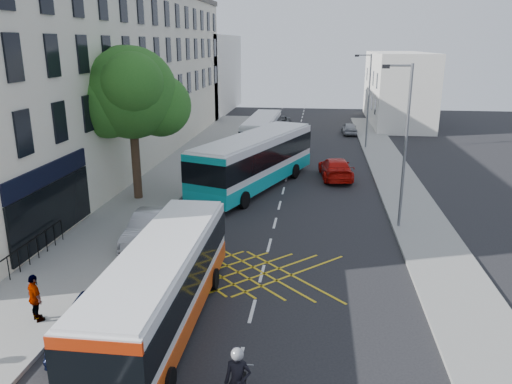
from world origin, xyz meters
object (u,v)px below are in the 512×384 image
(bus_mid, at_px, (255,160))
(parked_car_blue, at_px, (89,320))
(lamp_far, at_px, (368,96))
(distant_car_silver, at_px, (349,128))
(parked_car_silver, at_px, (150,228))
(bus_near, at_px, (162,285))
(street_tree, at_px, (131,94))
(pedestrian_far, at_px, (35,298))
(lamp_near, at_px, (404,139))
(distant_car_grey, at_px, (279,123))
(bus_far, at_px, (262,132))
(red_hatchback, at_px, (336,168))

(bus_mid, relative_size, parked_car_blue, 3.14)
(bus_mid, bearing_deg, lamp_far, 79.07)
(distant_car_silver, bearing_deg, parked_car_silver, 68.21)
(bus_near, xyz_separation_m, bus_mid, (0.91, 16.80, 0.32))
(street_tree, xyz_separation_m, parked_car_blue, (3.61, -14.31, -5.62))
(parked_car_silver, relative_size, pedestrian_far, 2.67)
(lamp_near, relative_size, lamp_far, 1.00)
(bus_near, distance_m, pedestrian_far, 4.26)
(parked_car_blue, distance_m, pedestrian_far, 2.20)
(parked_car_silver, bearing_deg, lamp_near, 15.57)
(distant_car_grey, bearing_deg, parked_car_silver, -94.04)
(bus_mid, height_order, parked_car_silver, bus_mid)
(lamp_near, distance_m, pedestrian_far, 17.41)
(street_tree, bearing_deg, bus_mid, 28.07)
(lamp_near, height_order, bus_mid, lamp_near)
(bus_far, bearing_deg, parked_car_blue, -92.51)
(bus_near, xyz_separation_m, distant_car_grey, (0.55, 40.04, -0.81))
(lamp_far, bearing_deg, distant_car_silver, 97.54)
(bus_near, xyz_separation_m, parked_car_blue, (-2.10, -1.04, -0.81))
(bus_near, bearing_deg, bus_mid, 86.62)
(street_tree, relative_size, distant_car_silver, 2.47)
(parked_car_silver, bearing_deg, lamp_far, 62.87)
(parked_car_silver, bearing_deg, bus_far, 82.55)
(parked_car_silver, bearing_deg, red_hatchback, 54.77)
(lamp_far, bearing_deg, bus_mid, -120.91)
(bus_near, xyz_separation_m, distant_car_silver, (8.04, 37.51, -0.88))
(lamp_far, bearing_deg, lamp_near, -90.00)
(parked_car_blue, bearing_deg, red_hatchback, 62.23)
(street_tree, bearing_deg, distant_car_grey, 76.84)
(bus_near, bearing_deg, distant_car_grey, 88.94)
(red_hatchback, xyz_separation_m, distant_car_silver, (1.87, 17.71, -0.11))
(bus_far, distance_m, parked_car_silver, 22.31)
(red_hatchback, bearing_deg, distant_car_grey, -80.67)
(parked_car_silver, height_order, distant_car_grey, parked_car_silver)
(bus_mid, bearing_deg, street_tree, -131.95)
(pedestrian_far, bearing_deg, red_hatchback, -78.05)
(bus_near, distance_m, red_hatchback, 20.75)
(lamp_far, height_order, bus_far, lamp_far)
(street_tree, relative_size, pedestrian_far, 5.28)
(street_tree, relative_size, distant_car_grey, 1.80)
(parked_car_silver, relative_size, distant_car_silver, 1.25)
(street_tree, relative_size, red_hatchback, 1.78)
(lamp_far, xyz_separation_m, pedestrian_far, (-13.20, -30.76, -3.63))
(bus_far, height_order, pedestrian_far, bus_far)
(bus_far, relative_size, pedestrian_far, 6.12)
(parked_car_silver, height_order, red_hatchback, parked_car_silver)
(bus_mid, distance_m, parked_car_blue, 18.13)
(street_tree, distance_m, bus_far, 17.45)
(distant_car_silver, height_order, pedestrian_far, pedestrian_far)
(bus_mid, bearing_deg, distant_car_grey, 110.88)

